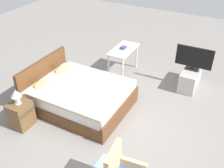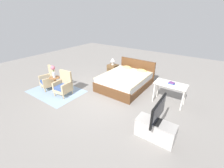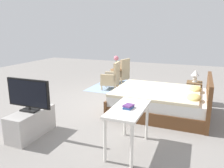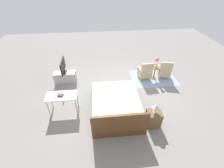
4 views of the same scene
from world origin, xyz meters
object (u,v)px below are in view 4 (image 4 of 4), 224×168
object	(u,v)px
armchair_by_window_right	(145,72)
tv_flatscreen	(63,66)
vanity_desk	(62,98)
tv_stand	(65,77)
book_stack	(60,95)
armchair_by_window_left	(164,71)
bed	(116,106)
table_lamp	(156,107)
flower_vase	(157,61)
nightstand	(153,118)
side_table	(155,71)

from	to	relation	value
armchair_by_window_right	tv_flatscreen	distance (m)	3.71
armchair_by_window_right	vanity_desk	bearing A→B (deg)	25.99
tv_stand	book_stack	bearing A→B (deg)	95.99
armchair_by_window_left	vanity_desk	world-z (taller)	armchair_by_window_left
bed	table_lamp	xyz separation A→B (m)	(-1.15, 0.68, 0.50)
armchair_by_window_right	book_stack	world-z (taller)	armchair_by_window_right
flower_vase	book_stack	distance (m)	4.31
bed	nightstand	bearing A→B (deg)	149.37
tv_stand	book_stack	distance (m)	1.94
tv_flatscreen	bed	bearing A→B (deg)	134.73
armchair_by_window_left	side_table	xyz separation A→B (m)	(0.46, -0.02, -0.00)
side_table	flower_vase	xyz separation A→B (m)	(-0.00, 0.00, 0.52)
table_lamp	book_stack	world-z (taller)	table_lamp
armchair_by_window_left	book_stack	bearing A→B (deg)	21.05
nightstand	vanity_desk	xyz separation A→B (m)	(3.01, -0.93, 0.34)
tv_flatscreen	book_stack	size ratio (longest dim) A/B	4.43
vanity_desk	flower_vase	bearing A→B (deg)	-156.46
armchair_by_window_right	table_lamp	bearing A→B (deg)	80.12
book_stack	armchair_by_window_left	bearing A→B (deg)	-158.95
side_table	book_stack	xyz separation A→B (m)	(3.95, 1.72, 0.39)
armchair_by_window_left	tv_stand	size ratio (longest dim) A/B	0.96
armchair_by_window_right	book_stack	xyz separation A→B (m)	(3.48, 1.70, 0.39)
table_lamp	book_stack	distance (m)	3.16
vanity_desk	tv_stand	bearing A→B (deg)	-83.44
armchair_by_window_left	flower_vase	distance (m)	0.69
bed	book_stack	xyz separation A→B (m)	(1.88, -0.24, 0.47)
bed	flower_vase	world-z (taller)	flower_vase
bed	book_stack	size ratio (longest dim) A/B	10.72
vanity_desk	armchair_by_window_right	bearing A→B (deg)	-154.01
bed	tv_flatscreen	xyz separation A→B (m)	(2.08, -2.10, 0.52)
bed	armchair_by_window_left	size ratio (longest dim) A/B	2.40
tv_stand	tv_flatscreen	distance (m)	0.57
side_table	tv_stand	size ratio (longest dim) A/B	0.63
armchair_by_window_right	side_table	bearing A→B (deg)	-176.90
armchair_by_window_left	flower_vase	world-z (taller)	flower_vase
armchair_by_window_left	tv_flatscreen	size ratio (longest dim) A/B	1.01
table_lamp	vanity_desk	size ratio (longest dim) A/B	0.32
nightstand	book_stack	bearing A→B (deg)	-16.87
flower_vase	nightstand	distance (m)	2.86
flower_vase	table_lamp	distance (m)	2.80
flower_vase	tv_flatscreen	distance (m)	4.15
armchair_by_window_left	vanity_desk	size ratio (longest dim) A/B	0.88
flower_vase	vanity_desk	distance (m)	4.30
armchair_by_window_right	book_stack	distance (m)	3.89
tv_stand	vanity_desk	distance (m)	1.90
armchair_by_window_right	book_stack	size ratio (longest dim) A/B	4.47
armchair_by_window_left	flower_vase	size ratio (longest dim) A/B	1.93
side_table	book_stack	size ratio (longest dim) A/B	2.96
side_table	vanity_desk	size ratio (longest dim) A/B	0.59
armchair_by_window_right	nightstand	size ratio (longest dim) A/B	1.58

